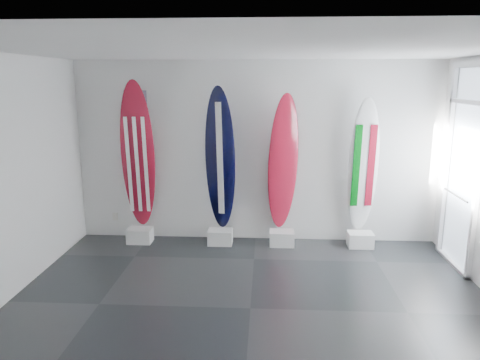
# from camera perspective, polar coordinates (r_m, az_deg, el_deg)

# --- Properties ---
(floor) EXTENTS (6.00, 6.00, 0.00)m
(floor) POSITION_cam_1_polar(r_m,az_deg,el_deg) (5.69, 1.31, -15.72)
(floor) COLOR black
(floor) RESTS_ON ground
(ceiling) EXTENTS (6.00, 6.00, 0.00)m
(ceiling) POSITION_cam_1_polar(r_m,az_deg,el_deg) (5.03, 1.48, 16.03)
(ceiling) COLOR white
(ceiling) RESTS_ON wall_back
(wall_back) EXTENTS (6.00, 0.00, 6.00)m
(wall_back) POSITION_cam_1_polar(r_m,az_deg,el_deg) (7.61, 2.03, 3.46)
(wall_back) COLOR white
(wall_back) RESTS_ON ground
(wall_front) EXTENTS (6.00, 0.00, 6.00)m
(wall_front) POSITION_cam_1_polar(r_m,az_deg,el_deg) (2.78, -0.41, -12.70)
(wall_front) COLOR white
(wall_front) RESTS_ON ground
(display_block_usa) EXTENTS (0.40, 0.30, 0.24)m
(display_block_usa) POSITION_cam_1_polar(r_m,az_deg,el_deg) (7.92, -12.36, -6.76)
(display_block_usa) COLOR white
(display_block_usa) RESTS_ON floor
(surfboard_usa) EXTENTS (0.57, 0.34, 2.46)m
(surfboard_usa) POSITION_cam_1_polar(r_m,az_deg,el_deg) (7.69, -12.62, 3.00)
(surfboard_usa) COLOR maroon
(surfboard_usa) RESTS_ON display_block_usa
(display_block_navy) EXTENTS (0.40, 0.30, 0.24)m
(display_block_navy) POSITION_cam_1_polar(r_m,az_deg,el_deg) (7.67, -2.48, -7.11)
(display_block_navy) COLOR white
(display_block_navy) RESTS_ON floor
(surfboard_navy) EXTENTS (0.57, 0.37, 2.36)m
(surfboard_navy) POSITION_cam_1_polar(r_m,az_deg,el_deg) (7.44, -2.50, 2.62)
(surfboard_navy) COLOR black
(surfboard_navy) RESTS_ON display_block_navy
(display_block_swiss) EXTENTS (0.40, 0.30, 0.24)m
(display_block_swiss) POSITION_cam_1_polar(r_m,az_deg,el_deg) (7.64, 5.23, -7.23)
(display_block_swiss) COLOR white
(display_block_swiss) RESTS_ON floor
(surfboard_swiss) EXTENTS (0.58, 0.46, 2.25)m
(surfboard_swiss) POSITION_cam_1_polar(r_m,az_deg,el_deg) (7.42, 5.40, 2.11)
(surfboard_swiss) COLOR maroon
(surfboard_swiss) RESTS_ON display_block_swiss
(display_block_italy) EXTENTS (0.40, 0.30, 0.24)m
(display_block_italy) POSITION_cam_1_polar(r_m,az_deg,el_deg) (7.79, 14.76, -7.21)
(display_block_italy) COLOR white
(display_block_italy) RESTS_ON floor
(surfboard_italy) EXTENTS (0.52, 0.28, 2.19)m
(surfboard_italy) POSITION_cam_1_polar(r_m,az_deg,el_deg) (7.58, 15.12, 1.72)
(surfboard_italy) COLOR white
(surfboard_italy) RESTS_ON display_block_italy
(wall_outlet) EXTENTS (0.09, 0.02, 0.13)m
(wall_outlet) POSITION_cam_1_polar(r_m,az_deg,el_deg) (8.27, -15.31, -4.42)
(wall_outlet) COLOR silver
(wall_outlet) RESTS_ON wall_back
(glass_door) EXTENTS (0.12, 1.16, 2.85)m
(glass_door) POSITION_cam_1_polar(r_m,az_deg,el_deg) (7.25, 26.02, 1.15)
(glass_door) COLOR white
(glass_door) RESTS_ON floor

